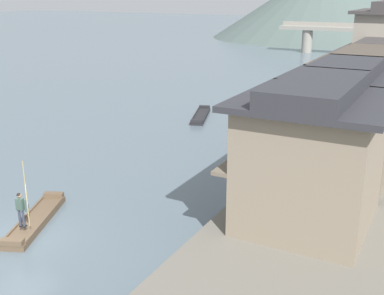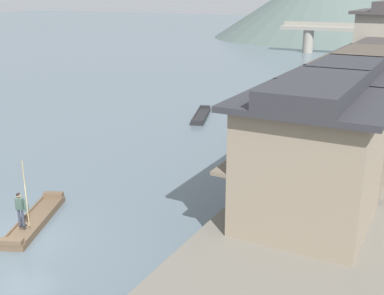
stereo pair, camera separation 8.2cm
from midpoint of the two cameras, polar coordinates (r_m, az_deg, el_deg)
The scene contains 16 objects.
ground_plane at distance 22.52m, azimuth -19.94°, elevation -10.18°, with size 400.00×400.00×0.00m, color slate.
boat_foreground_poled at distance 23.61m, azimuth -18.05°, elevation -8.20°, with size 3.04×5.16×0.50m.
boatman_person at distance 21.97m, azimuth -19.61°, elevation -6.50°, with size 0.56×0.30×3.04m.
boat_moored_nearest at distance 55.26m, azimuth 12.69°, elevation 7.11°, with size 3.16×3.34×0.55m.
boat_moored_second at distance 54.20m, azimuth 17.41°, elevation 6.51°, with size 1.81×4.64×0.55m.
boat_moored_third at distance 41.04m, azimuth 1.14°, elevation 3.78°, with size 2.80×5.47×0.45m.
boat_moored_far at distance 44.33m, azimuth 14.55°, elevation 4.41°, with size 1.25×3.65×0.66m.
boat_midriver_drifting at distance 64.72m, azimuth 19.08°, elevation 8.10°, with size 1.21×4.87×0.55m.
house_waterfront_nearest at distance 20.56m, azimuth 14.08°, elevation -0.82°, with size 6.19×6.91×6.14m.
house_waterfront_second at distance 26.21m, azimuth 17.40°, elevation 2.97°, with size 6.14×5.52×6.14m.
house_waterfront_tall at distance 31.85m, azimuth 19.61°, elevation 5.29°, with size 6.23×6.88×6.14m.
house_waterfront_narrow at distance 37.93m, azimuth 21.20°, elevation 7.04°, with size 6.24×5.42×6.14m.
mooring_post_dock_near at distance 22.23m, azimuth 5.07°, elevation -5.95°, with size 0.20×0.20×0.90m, color #473828.
mooring_post_dock_mid at distance 32.58m, azimuth 13.18°, elevation 1.34°, with size 0.20×0.20×0.73m, color #473828.
stone_bridge at distance 86.91m, azimuth 18.41°, elevation 12.61°, with size 24.01×2.40×5.22m.
hill_far_west at distance 118.95m, azimuth 15.55°, elevation 16.40°, with size 50.56×50.56×16.34m, color #4C5B56.
Camera 2 is at (15.51, -12.76, 10.23)m, focal length 44.92 mm.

